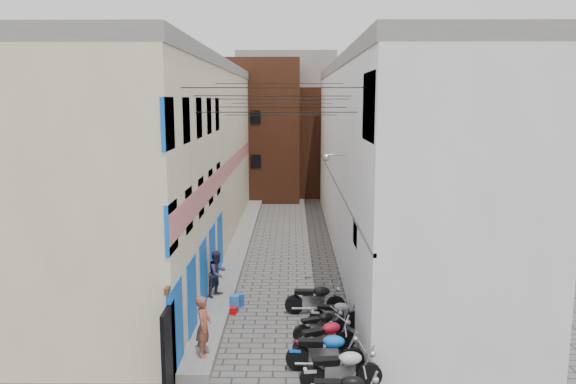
{
  "coord_description": "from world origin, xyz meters",
  "views": [
    {
      "loc": [
        0.52,
        -13.32,
        7.19
      ],
      "look_at": [
        0.31,
        12.0,
        3.0
      ],
      "focal_mm": 35.0,
      "sensor_mm": 36.0,
      "label": 1
    }
  ],
  "objects_px": {
    "motorcycle_c": "(325,349)",
    "red_crate": "(232,310)",
    "motorcycle_e": "(320,324)",
    "water_jug_far": "(240,300)",
    "motorcycle_f": "(336,312)",
    "motorcycle_d": "(325,336)",
    "person_b": "(217,273)",
    "water_jug_near": "(234,303)",
    "motorcycle_b": "(341,367)",
    "motorcycle_g": "(315,297)",
    "person_a": "(204,326)"
  },
  "relations": [
    {
      "from": "motorcycle_c",
      "to": "red_crate",
      "type": "relative_size",
      "value": 5.77
    },
    {
      "from": "motorcycle_e",
      "to": "person_b",
      "type": "height_order",
      "value": "person_b"
    },
    {
      "from": "person_b",
      "to": "water_jug_near",
      "type": "bearing_deg",
      "value": -108.14
    },
    {
      "from": "motorcycle_e",
      "to": "motorcycle_f",
      "type": "distance_m",
      "value": 1.13
    },
    {
      "from": "motorcycle_c",
      "to": "person_b",
      "type": "xyz_separation_m",
      "value": [
        -3.55,
        5.14,
        0.46
      ]
    },
    {
      "from": "motorcycle_f",
      "to": "red_crate",
      "type": "bearing_deg",
      "value": -101.11
    },
    {
      "from": "motorcycle_c",
      "to": "water_jug_far",
      "type": "distance_m",
      "value": 5.51
    },
    {
      "from": "motorcycle_d",
      "to": "motorcycle_c",
      "type": "bearing_deg",
      "value": -26.17
    },
    {
      "from": "motorcycle_g",
      "to": "motorcycle_e",
      "type": "bearing_deg",
      "value": 3.74
    },
    {
      "from": "motorcycle_b",
      "to": "motorcycle_g",
      "type": "bearing_deg",
      "value": 177.42
    },
    {
      "from": "water_jug_near",
      "to": "red_crate",
      "type": "height_order",
      "value": "water_jug_near"
    },
    {
      "from": "motorcycle_d",
      "to": "motorcycle_g",
      "type": "height_order",
      "value": "motorcycle_g"
    },
    {
      "from": "motorcycle_d",
      "to": "person_a",
      "type": "bearing_deg",
      "value": -104.9
    },
    {
      "from": "motorcycle_c",
      "to": "person_a",
      "type": "distance_m",
      "value": 3.36
    },
    {
      "from": "motorcycle_b",
      "to": "water_jug_far",
      "type": "height_order",
      "value": "motorcycle_b"
    },
    {
      "from": "motorcycle_c",
      "to": "motorcycle_d",
      "type": "height_order",
      "value": "motorcycle_c"
    },
    {
      "from": "motorcycle_c",
      "to": "red_crate",
      "type": "height_order",
      "value": "motorcycle_c"
    },
    {
      "from": "motorcycle_f",
      "to": "person_b",
      "type": "relative_size",
      "value": 1.03
    },
    {
      "from": "motorcycle_b",
      "to": "motorcycle_e",
      "type": "bearing_deg",
      "value": 179.47
    },
    {
      "from": "motorcycle_e",
      "to": "motorcycle_g",
      "type": "relative_size",
      "value": 0.85
    },
    {
      "from": "water_jug_far",
      "to": "motorcycle_f",
      "type": "bearing_deg",
      "value": -29.47
    },
    {
      "from": "motorcycle_f",
      "to": "water_jug_near",
      "type": "xyz_separation_m",
      "value": [
        -3.38,
        1.34,
        -0.22
      ]
    },
    {
      "from": "motorcycle_b",
      "to": "person_b",
      "type": "height_order",
      "value": "person_b"
    },
    {
      "from": "motorcycle_g",
      "to": "person_b",
      "type": "relative_size",
      "value": 1.24
    },
    {
      "from": "person_a",
      "to": "person_b",
      "type": "relative_size",
      "value": 1.02
    },
    {
      "from": "motorcycle_e",
      "to": "red_crate",
      "type": "bearing_deg",
      "value": -146.7
    },
    {
      "from": "motorcycle_b",
      "to": "person_a",
      "type": "height_order",
      "value": "person_a"
    },
    {
      "from": "motorcycle_b",
      "to": "motorcycle_c",
      "type": "distance_m",
      "value": 1.06
    },
    {
      "from": "motorcycle_c",
      "to": "red_crate",
      "type": "bearing_deg",
      "value": -142.06
    },
    {
      "from": "motorcycle_d",
      "to": "water_jug_far",
      "type": "bearing_deg",
      "value": -168.58
    },
    {
      "from": "motorcycle_f",
      "to": "water_jug_far",
      "type": "xyz_separation_m",
      "value": [
        -3.22,
        1.82,
        -0.27
      ]
    },
    {
      "from": "motorcycle_b",
      "to": "person_a",
      "type": "distance_m",
      "value": 3.93
    },
    {
      "from": "motorcycle_c",
      "to": "motorcycle_b",
      "type": "bearing_deg",
      "value": 20.71
    },
    {
      "from": "motorcycle_b",
      "to": "motorcycle_d",
      "type": "relative_size",
      "value": 1.06
    },
    {
      "from": "motorcycle_g",
      "to": "person_a",
      "type": "distance_m",
      "value": 4.85
    },
    {
      "from": "red_crate",
      "to": "water_jug_far",
      "type": "bearing_deg",
      "value": 72.19
    },
    {
      "from": "motorcycle_c",
      "to": "person_b",
      "type": "distance_m",
      "value": 6.27
    },
    {
      "from": "motorcycle_e",
      "to": "water_jug_near",
      "type": "xyz_separation_m",
      "value": [
        -2.84,
        2.33,
        -0.23
      ]
    },
    {
      "from": "water_jug_near",
      "to": "motorcycle_f",
      "type": "bearing_deg",
      "value": -21.65
    },
    {
      "from": "water_jug_far",
      "to": "motorcycle_c",
      "type": "bearing_deg",
      "value": -60.39
    },
    {
      "from": "motorcycle_g",
      "to": "water_jug_near",
      "type": "height_order",
      "value": "motorcycle_g"
    },
    {
      "from": "motorcycle_c",
      "to": "water_jug_far",
      "type": "bearing_deg",
      "value": -148.46
    },
    {
      "from": "motorcycle_b",
      "to": "person_b",
      "type": "xyz_separation_m",
      "value": [
        -3.89,
        6.14,
        0.47
      ]
    },
    {
      "from": "motorcycle_b",
      "to": "motorcycle_e",
      "type": "relative_size",
      "value": 1.2
    },
    {
      "from": "motorcycle_d",
      "to": "person_b",
      "type": "distance_m",
      "value": 5.55
    },
    {
      "from": "red_crate",
      "to": "motorcycle_g",
      "type": "bearing_deg",
      "value": -0.68
    },
    {
      "from": "motorcycle_f",
      "to": "motorcycle_e",
      "type": "bearing_deg",
      "value": -22.01
    },
    {
      "from": "motorcycle_e",
      "to": "water_jug_far",
      "type": "distance_m",
      "value": 3.89
    },
    {
      "from": "motorcycle_d",
      "to": "motorcycle_e",
      "type": "height_order",
      "value": "motorcycle_d"
    },
    {
      "from": "water_jug_near",
      "to": "red_crate",
      "type": "relative_size",
      "value": 1.48
    }
  ]
}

